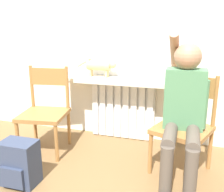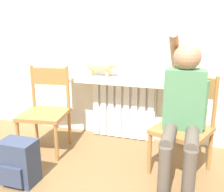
{
  "view_description": "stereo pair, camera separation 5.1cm",
  "coord_description": "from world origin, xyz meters",
  "px_view_note": "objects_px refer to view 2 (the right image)",
  "views": [
    {
      "loc": [
        0.73,
        -1.7,
        1.32
      ],
      "look_at": [
        0.0,
        0.71,
        0.63
      ],
      "focal_mm": 42.0,
      "sensor_mm": 36.0,
      "label": 1
    },
    {
      "loc": [
        0.78,
        -1.68,
        1.32
      ],
      "look_at": [
        0.0,
        0.71,
        0.63
      ],
      "focal_mm": 42.0,
      "sensor_mm": 36.0,
      "label": 2
    }
  ],
  "objects_px": {
    "cat": "(101,66)",
    "backpack": "(19,162)",
    "person": "(183,106)",
    "chair_left": "(46,109)",
    "chair_right": "(184,125)"
  },
  "relations": [
    {
      "from": "person",
      "to": "backpack",
      "type": "bearing_deg",
      "value": -158.02
    },
    {
      "from": "cat",
      "to": "chair_right",
      "type": "bearing_deg",
      "value": -25.9
    },
    {
      "from": "cat",
      "to": "backpack",
      "type": "xyz_separation_m",
      "value": [
        -0.35,
        -1.11,
        -0.68
      ]
    },
    {
      "from": "chair_left",
      "to": "chair_right",
      "type": "xyz_separation_m",
      "value": [
        1.43,
        -0.0,
        0.0
      ]
    },
    {
      "from": "chair_right",
      "to": "backpack",
      "type": "bearing_deg",
      "value": -133.1
    },
    {
      "from": "cat",
      "to": "backpack",
      "type": "relative_size",
      "value": 1.23
    },
    {
      "from": "cat",
      "to": "person",
      "type": "bearing_deg",
      "value": -31.8
    },
    {
      "from": "chair_left",
      "to": "backpack",
      "type": "xyz_separation_m",
      "value": [
        0.12,
        -0.64,
        -0.26
      ]
    },
    {
      "from": "chair_right",
      "to": "cat",
      "type": "height_order",
      "value": "cat"
    },
    {
      "from": "chair_left",
      "to": "person",
      "type": "height_order",
      "value": "person"
    },
    {
      "from": "chair_left",
      "to": "person",
      "type": "distance_m",
      "value": 1.43
    },
    {
      "from": "chair_left",
      "to": "person",
      "type": "bearing_deg",
      "value": -13.14
    },
    {
      "from": "person",
      "to": "backpack",
      "type": "relative_size",
      "value": 3.34
    },
    {
      "from": "cat",
      "to": "backpack",
      "type": "height_order",
      "value": "cat"
    },
    {
      "from": "backpack",
      "to": "chair_right",
      "type": "bearing_deg",
      "value": 26.08
    }
  ]
}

